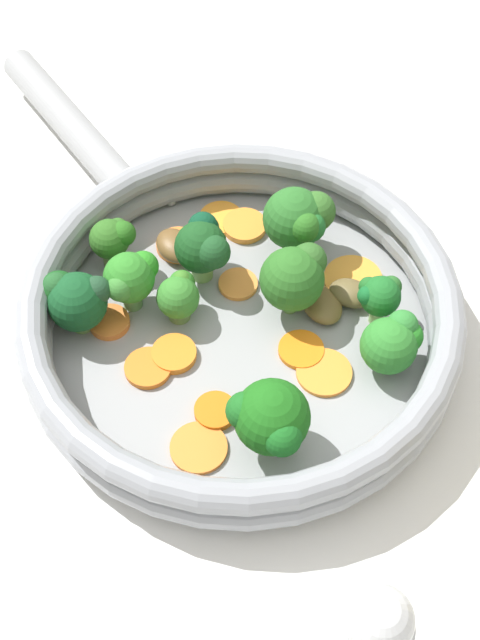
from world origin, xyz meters
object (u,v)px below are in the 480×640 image
skillet (240,337)px  carrot_slice_8 (109,322)px  mushroom_piece_1 (322,305)px  carrot_slice_6 (199,448)px  broccoli_floret_4 (379,295)px  broccoli_floret_6 (130,278)px  carrot_slice_4 (238,284)px  broccoli_floret_7 (393,342)px  carrot_slice_9 (221,218)px  broccoli_floret_0 (179,295)px  broccoli_floret_1 (113,239)px  broccoli_floret_9 (75,299)px  carrot_slice_0 (353,279)px  broccoli_floret_5 (203,244)px  broccoli_floret_3 (300,219)px  carrot_slice_1 (178,245)px  broccoli_floret_2 (270,419)px  mushroom_piece_2 (351,293)px  mushroom_piece_0 (175,246)px  carrot_slice_5 (301,350)px  carrot_slice_7 (148,368)px  carrot_slice_11 (215,411)px  carrot_slice_2 (174,354)px  carrot_slice_10 (324,372)px  carrot_slice_3 (245,226)px

skillet → carrot_slice_8: (-0.09, 0.01, 0.01)m
mushroom_piece_1 → carrot_slice_6: bearing=-129.2°
broccoli_floret_4 → broccoli_floret_6: size_ratio=0.87×
carrot_slice_4 → broccoli_floret_7: size_ratio=0.66×
carrot_slice_9 → broccoli_floret_0: broccoli_floret_0 is taller
broccoli_floret_1 → broccoli_floret_9: (-0.02, -0.05, 0.00)m
carrot_slice_0 → broccoli_floret_5: size_ratio=0.84×
broccoli_floret_0 → mushroom_piece_1: broccoli_floret_0 is taller
carrot_slice_6 → broccoli_floret_3: bearing=65.4°
carrot_slice_1 → carrot_slice_8: same height
broccoli_floret_2 → carrot_slice_0: bearing=62.8°
carrot_slice_1 → mushroom_piece_2: bearing=-23.4°
carrot_slice_4 → broccoli_floret_0: bearing=-150.1°
mushroom_piece_0 → mushroom_piece_1: (0.10, -0.06, -0.00)m
skillet → carrot_slice_5: carrot_slice_5 is taller
skillet → carrot_slice_7: bearing=-155.5°
carrot_slice_1 → carrot_slice_8: (-0.05, -0.07, 0.00)m
carrot_slice_5 → carrot_slice_7: size_ratio=0.99×
broccoli_floret_0 → carrot_slice_11: bearing=-74.1°
carrot_slice_4 → carrot_slice_11: size_ratio=1.02×
mushroom_piece_2 → carrot_slice_2: bearing=-160.4°
carrot_slice_10 → broccoli_floret_2: broccoli_floret_2 is taller
carrot_slice_8 → broccoli_floret_0: bearing=9.0°
broccoli_floret_6 → mushroom_piece_2: size_ratio=1.54×
carrot_slice_5 → broccoli_floret_4: (0.05, 0.03, 0.03)m
carrot_slice_6 → carrot_slice_7: size_ratio=1.16×
carrot_slice_2 → broccoli_floret_7: bearing=-4.1°
carrot_slice_2 → broccoli_floret_2: (0.06, -0.07, 0.03)m
broccoli_floret_3 → carrot_slice_4: bearing=-145.2°
carrot_slice_2 → carrot_slice_5: bearing=0.7°
broccoli_floret_2 → broccoli_floret_6: bearing=127.6°
carrot_slice_3 → broccoli_floret_2: bearing=-87.3°
carrot_slice_7 → mushroom_piece_1: bearing=21.0°
broccoli_floret_0 → broccoli_floret_5: broccoli_floret_5 is taller
broccoli_floret_7 → mushroom_piece_2: (-0.02, 0.06, -0.02)m
broccoli_floret_6 → mushroom_piece_0: bearing=58.8°
broccoli_floret_1 → broccoli_floret_4: broccoli_floret_1 is taller
carrot_slice_11 → broccoli_floret_6: size_ratio=0.58×
broccoli_floret_7 → mushroom_piece_2: size_ratio=1.37×
carrot_slice_11 → broccoli_floret_5: size_ratio=0.55×
carrot_slice_11 → broccoli_floret_2: broccoli_floret_2 is taller
carrot_slice_8 → broccoli_floret_7: bearing=-11.5°
broccoli_floret_5 → broccoli_floret_7: bearing=-33.7°
carrot_slice_2 → broccoli_floret_4: size_ratio=0.73×
broccoli_floret_3 → mushroom_piece_0: broccoli_floret_3 is taller
carrot_slice_0 → carrot_slice_1: bearing=164.1°
carrot_slice_6 → broccoli_floret_0: (-0.01, 0.11, 0.02)m
carrot_slice_3 → carrot_slice_8: same height
broccoli_floret_1 → mushroom_piece_0: bearing=13.9°
carrot_slice_0 → broccoli_floret_9: (-0.20, -0.03, 0.03)m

